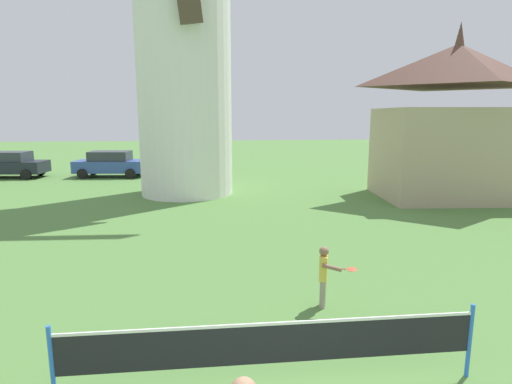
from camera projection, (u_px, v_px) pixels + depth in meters
name	position (u px, v px, depth m)	size (l,w,h in m)	color
windmill	(183.00, 25.00, 18.45)	(8.87, 4.99, 16.03)	white
tennis_net	(272.00, 343.00, 5.50)	(5.69, 0.06, 1.10)	blue
player_far	(325.00, 273.00, 7.96)	(0.69, 0.67, 1.22)	#9E937F
parked_car_black	(8.00, 164.00, 24.75)	(4.48, 2.19, 1.56)	#1E232D
parked_car_blue	(111.00, 164.00, 25.10)	(4.29, 2.19, 1.56)	#334C99
chapel	(453.00, 125.00, 18.22)	(6.62, 5.07, 7.60)	tan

